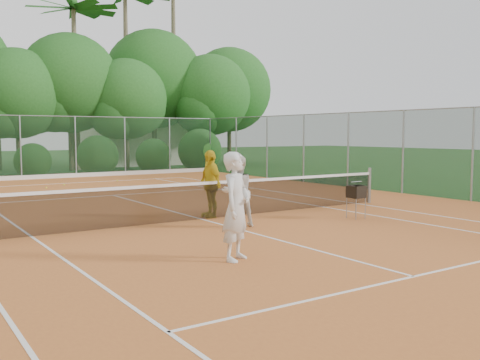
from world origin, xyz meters
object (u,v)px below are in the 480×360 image
object	(u,v)px
player_white	(236,206)
player_yellow	(210,184)
player_center_grp	(237,191)
ball_hopper	(356,192)

from	to	relation	value
player_white	player_yellow	distance (m)	4.76
player_center_grp	player_yellow	distance (m)	1.63
player_white	ball_hopper	size ratio (longest dim) A/B	2.21
player_white	ball_hopper	world-z (taller)	player_white
player_white	player_center_grp	world-z (taller)	player_white
player_center_grp	ball_hopper	size ratio (longest dim) A/B	2.00
player_white	player_yellow	bearing A→B (deg)	32.23
player_center_grp	ball_hopper	bearing A→B (deg)	-10.80
ball_hopper	player_white	bearing A→B (deg)	-140.16
player_yellow	ball_hopper	world-z (taller)	player_yellow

